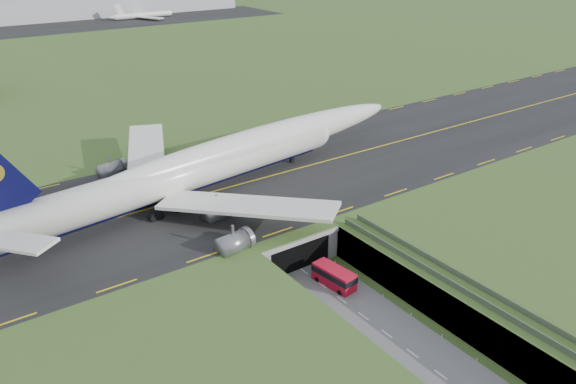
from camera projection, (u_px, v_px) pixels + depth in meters
ground at (330, 292)px, 90.23m from camera, size 900.00×900.00×0.00m
airfield_deck at (330, 276)px, 88.97m from camera, size 800.00×800.00×6.00m
trench_road at (361, 315)px, 84.61m from camera, size 12.00×75.00×0.20m
taxiway at (227, 188)px, 112.22m from camera, size 800.00×44.00×0.18m
tunnel_portal at (272, 232)px, 101.26m from camera, size 17.00×22.30×6.00m
guideway at (476, 299)px, 79.50m from camera, size 3.00×53.00×7.05m
jumbo_jet at (213, 163)px, 109.14m from camera, size 101.49×63.57×21.22m
shuttle_tram at (334, 277)px, 91.12m from camera, size 3.87×7.99×3.13m
distant_hills at (53, 11)px, 445.20m from camera, size 700.00×91.00×60.00m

